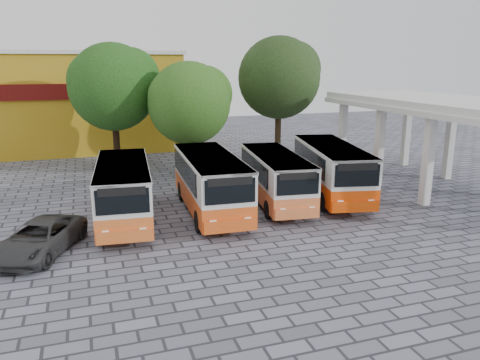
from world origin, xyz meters
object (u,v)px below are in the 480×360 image
object	(u,v)px
bus_centre_right	(276,175)
bus_far_right	(331,167)
bus_far_left	(123,188)
bus_centre_left	(210,180)
parked_car	(39,238)

from	to	relation	value
bus_centre_right	bus_far_right	world-z (taller)	bus_far_right
bus_far_left	bus_centre_right	distance (m)	7.95
bus_centre_left	bus_centre_right	xyz separation A→B (m)	(3.70, 0.41, -0.14)
bus_far_left	parked_car	distance (m)	4.74
bus_centre_right	bus_centre_left	bearing A→B (deg)	-166.57
bus_far_left	bus_centre_right	world-z (taller)	bus_far_left
bus_far_right	bus_centre_right	bearing A→B (deg)	-164.09
bus_centre_left	parked_car	world-z (taller)	bus_centre_left
bus_far_right	parked_car	size ratio (longest dim) A/B	1.82
bus_centre_right	bus_far_right	size ratio (longest dim) A/B	0.90
bus_far_left	parked_car	xyz separation A→B (m)	(-3.56, -2.98, -0.97)
bus_centre_left	parked_car	bearing A→B (deg)	-156.42
bus_far_right	bus_centre_left	bearing A→B (deg)	-162.69
bus_centre_right	parked_car	bearing A→B (deg)	-156.73
bus_far_right	parked_car	world-z (taller)	bus_far_right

